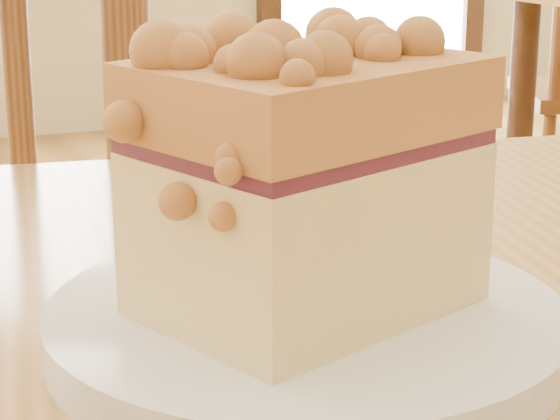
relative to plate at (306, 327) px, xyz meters
name	(u,v)px	position (x,y,z in m)	size (l,w,h in m)	color
plate	(306,327)	(0.00, 0.00, 0.00)	(0.23, 0.23, 0.02)	white
cake_slice	(301,173)	(0.00, 0.00, 0.07)	(0.16, 0.14, 0.13)	#FBEA8E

